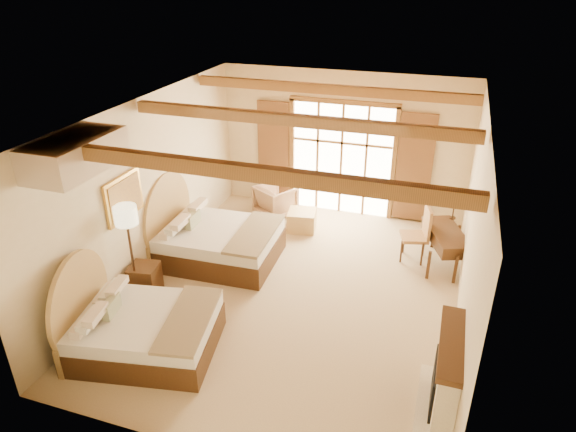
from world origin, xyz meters
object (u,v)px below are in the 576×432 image
at_px(bed_near, 136,325).
at_px(desk, 444,246).
at_px(bed_far, 211,238).
at_px(nightstand, 145,280).
at_px(armchair, 276,200).

relative_size(bed_near, desk, 1.60).
bearing_deg(desk, bed_far, 174.08).
distance_m(bed_near, nightstand, 1.42).
height_order(bed_near, armchair, bed_near).
bearing_deg(bed_far, nightstand, -113.19).
bearing_deg(desk, nightstand, -172.76).
bearing_deg(nightstand, armchair, 63.38).
xyz_separation_m(bed_far, armchair, (0.55, 2.20, -0.08)).
height_order(armchair, desk, armchair).
distance_m(bed_near, desk, 5.73).
relative_size(nightstand, desk, 0.39).
bearing_deg(armchair, nightstand, 104.29).
height_order(bed_far, armchair, bed_far).
bearing_deg(bed_near, bed_far, 81.55).
xyz_separation_m(bed_far, nightstand, (-0.56, -1.46, -0.16)).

